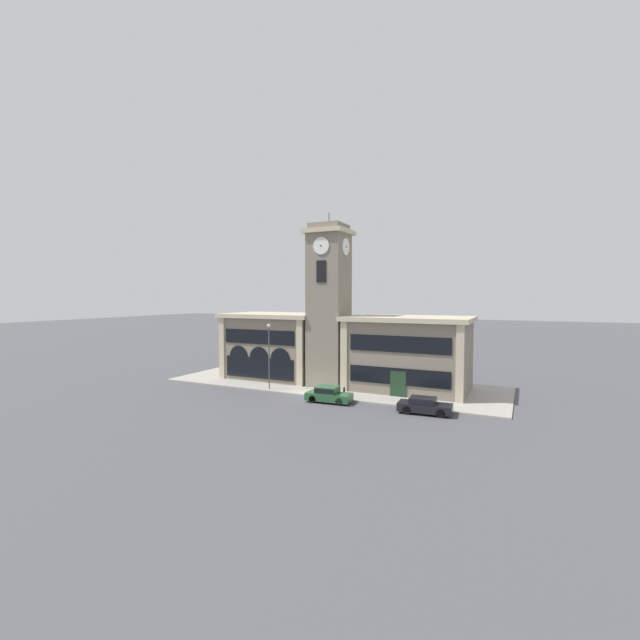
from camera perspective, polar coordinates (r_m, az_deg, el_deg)
ground_plane at (r=41.62m, az=-1.77°, el=-10.16°), size 300.00×300.00×0.00m
sidewalk_kerb at (r=47.06m, az=1.76°, el=-8.50°), size 35.90×12.41×0.15m
clock_tower at (r=45.07m, az=1.20°, el=1.93°), size 4.41×4.41×18.31m
town_hall_left_wing at (r=50.48m, az=-5.87°, el=-3.40°), size 11.57×7.88×7.60m
town_hall_right_wing at (r=44.39m, az=11.65°, el=-4.38°), size 12.50×7.88×7.56m
parked_car_near at (r=39.28m, az=1.12°, el=-9.85°), size 4.21×2.01×1.44m
parked_car_mid at (r=36.64m, az=13.73°, el=-10.97°), size 4.42×2.05×1.33m
street_lamp at (r=43.80m, az=-6.82°, el=-3.63°), size 0.36×0.36×6.65m
bollard at (r=40.20m, az=3.23°, el=-9.67°), size 0.18×0.18×1.06m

